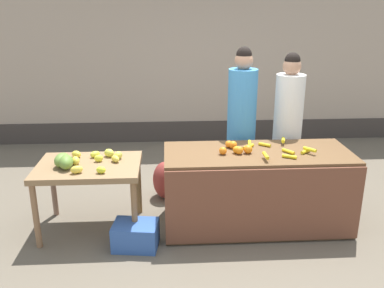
# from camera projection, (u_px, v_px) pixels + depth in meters

# --- Properties ---
(ground_plane) EXTENTS (24.00, 24.00, 0.00)m
(ground_plane) POSITION_uv_depth(u_px,v_px,m) (222.00, 224.00, 4.62)
(ground_plane) COLOR #665B4C
(market_wall_back) EXTENTS (8.60, 0.23, 3.21)m
(market_wall_back) POSITION_uv_depth(u_px,v_px,m) (200.00, 51.00, 7.05)
(market_wall_back) COLOR tan
(market_wall_back) RESTS_ON ground
(fruit_stall_counter) EXTENTS (1.98, 0.83, 0.85)m
(fruit_stall_counter) POSITION_uv_depth(u_px,v_px,m) (256.00, 189.00, 4.49)
(fruit_stall_counter) COLOR brown
(fruit_stall_counter) RESTS_ON ground
(side_table_wooden) EXTENTS (1.07, 0.78, 0.75)m
(side_table_wooden) POSITION_uv_depth(u_px,v_px,m) (89.00, 173.00, 4.33)
(side_table_wooden) COLOR olive
(side_table_wooden) RESTS_ON ground
(banana_bunch_pile) EXTENTS (0.73, 0.64, 0.07)m
(banana_bunch_pile) POSITION_uv_depth(u_px,v_px,m) (277.00, 149.00, 4.37)
(banana_bunch_pile) COLOR gold
(banana_bunch_pile) RESTS_ON fruit_stall_counter
(orange_pile) EXTENTS (0.35, 0.29, 0.09)m
(orange_pile) POSITION_uv_depth(u_px,v_px,m) (236.00, 148.00, 4.35)
(orange_pile) COLOR orange
(orange_pile) RESTS_ON fruit_stall_counter
(mango_papaya_pile) EXTENTS (0.70, 0.58, 0.14)m
(mango_papaya_pile) POSITION_uv_depth(u_px,v_px,m) (77.00, 160.00, 4.25)
(mango_papaya_pile) COLOR #E6CF49
(mango_papaya_pile) RESTS_ON side_table_wooden
(vendor_woman_blue_shirt) EXTENTS (0.34, 0.34, 1.88)m
(vendor_woman_blue_shirt) POSITION_uv_depth(u_px,v_px,m) (241.00, 126.00, 4.95)
(vendor_woman_blue_shirt) COLOR #33333D
(vendor_woman_blue_shirt) RESTS_ON ground
(vendor_woman_white_shirt) EXTENTS (0.34, 0.34, 1.81)m
(vendor_woman_white_shirt) POSITION_uv_depth(u_px,v_px,m) (287.00, 128.00, 4.99)
(vendor_woman_white_shirt) COLOR #33333D
(vendor_woman_white_shirt) RESTS_ON ground
(produce_crate) EXTENTS (0.48, 0.37, 0.26)m
(produce_crate) POSITION_uv_depth(u_px,v_px,m) (136.00, 235.00, 4.15)
(produce_crate) COLOR #3359A5
(produce_crate) RESTS_ON ground
(produce_sack) EXTENTS (0.36, 0.40, 0.47)m
(produce_sack) POSITION_uv_depth(u_px,v_px,m) (165.00, 180.00, 5.19)
(produce_sack) COLOR maroon
(produce_sack) RESTS_ON ground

